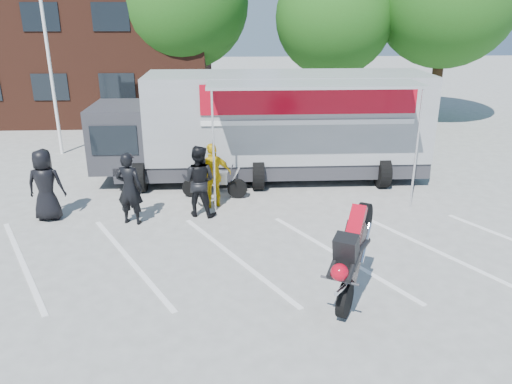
{
  "coord_description": "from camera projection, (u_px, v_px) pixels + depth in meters",
  "views": [
    {
      "loc": [
        0.18,
        -9.23,
        5.41
      ],
      "look_at": [
        0.72,
        1.8,
        1.3
      ],
      "focal_mm": 35.0,
      "sensor_mm": 36.0,
      "label": 1
    }
  ],
  "objects": [
    {
      "name": "ground",
      "position": [
        226.0,
        280.0,
        10.52
      ],
      "size": [
        100.0,
        100.0,
        0.0
      ],
      "primitive_type": "plane",
      "color": "#A4A49F",
      "rests_on": "ground"
    },
    {
      "name": "parking_bay_lines",
      "position": [
        226.0,
        257.0,
        11.45
      ],
      "size": [
        18.09,
        13.33,
        0.01
      ],
      "primitive_type": "cube",
      "rotation": [
        0.0,
        0.0,
        0.52
      ],
      "color": "white",
      "rests_on": "ground"
    },
    {
      "name": "office_building",
      "position": [
        33.0,
        46.0,
        25.68
      ],
      "size": [
        18.0,
        8.0,
        7.0
      ],
      "primitive_type": "cube",
      "color": "#472216",
      "rests_on": "ground"
    },
    {
      "name": "flagpole",
      "position": [
        50.0,
        17.0,
        17.83
      ],
      "size": [
        1.61,
        0.12,
        8.0
      ],
      "color": "white",
      "rests_on": "ground"
    },
    {
      "name": "tree_left",
      "position": [
        183.0,
        3.0,
        23.46
      ],
      "size": [
        6.12,
        6.12,
        8.64
      ],
      "color": "#382314",
      "rests_on": "ground"
    },
    {
      "name": "tree_mid",
      "position": [
        334.0,
        17.0,
        23.07
      ],
      "size": [
        5.44,
        5.44,
        7.68
      ],
      "color": "#382314",
      "rests_on": "ground"
    },
    {
      "name": "transporter_truck",
      "position": [
        271.0,
        178.0,
        16.76
      ],
      "size": [
        10.87,
        5.26,
        3.46
      ],
      "primitive_type": null,
      "rotation": [
        0.0,
        0.0,
        0.0
      ],
      "color": "#969A9F",
      "rests_on": "ground"
    },
    {
      "name": "parked_motorcycle",
      "position": [
        215.0,
        197.0,
        15.08
      ],
      "size": [
        2.07,
        0.9,
        1.05
      ],
      "primitive_type": null,
      "rotation": [
        0.0,
        0.0,
        1.45
      ],
      "color": "#B4B4B9",
      "rests_on": "ground"
    },
    {
      "name": "stunt_bike_rider",
      "position": [
        354.0,
        298.0,
        9.85
      ],
      "size": [
        1.66,
        2.06,
        2.19
      ],
      "primitive_type": null,
      "rotation": [
        0.0,
        0.0,
        -0.5
      ],
      "color": "black",
      "rests_on": "ground"
    },
    {
      "name": "spectator_leather_a",
      "position": [
        45.0,
        185.0,
        13.21
      ],
      "size": [
        0.96,
        0.62,
        1.95
      ],
      "primitive_type": "imported",
      "rotation": [
        0.0,
        0.0,
        3.14
      ],
      "color": "black",
      "rests_on": "ground"
    },
    {
      "name": "spectator_leather_b",
      "position": [
        130.0,
        189.0,
        12.96
      ],
      "size": [
        0.8,
        0.63,
        1.95
      ],
      "primitive_type": "imported",
      "rotation": [
        0.0,
        0.0,
        2.89
      ],
      "color": "black",
      "rests_on": "ground"
    },
    {
      "name": "spectator_leather_c",
      "position": [
        199.0,
        181.0,
        13.49
      ],
      "size": [
        1.13,
        0.99,
        1.97
      ],
      "primitive_type": "imported",
      "rotation": [
        0.0,
        0.0,
        2.86
      ],
      "color": "black",
      "rests_on": "ground"
    },
    {
      "name": "spectator_hivis",
      "position": [
        213.0,
        175.0,
        14.09
      ],
      "size": [
        1.18,
        0.87,
        1.87
      ],
      "primitive_type": "imported",
      "rotation": [
        0.0,
        0.0,
        3.58
      ],
      "color": "#E5BA0C",
      "rests_on": "ground"
    }
  ]
}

